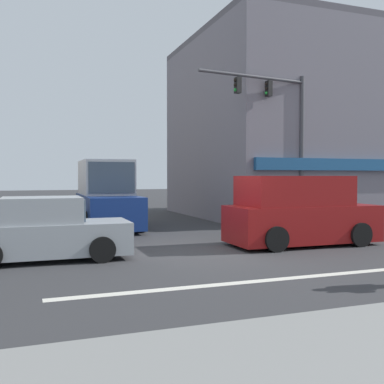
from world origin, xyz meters
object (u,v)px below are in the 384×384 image
Objects in this scene: van_parked_curbside at (299,212)px; sedan_waiting_far at (46,232)px; traffic_light_mast at (283,125)px; box_truck_crossing_rightbound at (107,197)px.

van_parked_curbside is 7.39m from sedan_waiting_far.
traffic_light_mast reaches higher than sedan_waiting_far.
van_parked_curbside is at bearing -0.69° from sedan_waiting_far.
sedan_waiting_far is at bearing -156.91° from traffic_light_mast.
traffic_light_mast reaches higher than van_parked_curbside.
traffic_light_mast is 1.50× the size of sedan_waiting_far.
traffic_light_mast reaches higher than box_truck_crossing_rightbound.
box_truck_crossing_rightbound reaches higher than van_parked_curbside.
sedan_waiting_far is (-7.38, 0.09, -0.29)m from van_parked_curbside.
traffic_light_mast is at bearing 23.09° from sedan_waiting_far.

